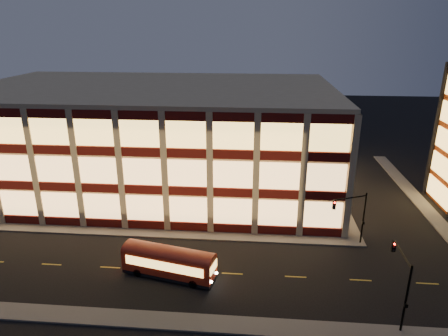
{
  "coord_description": "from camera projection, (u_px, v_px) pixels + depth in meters",
  "views": [
    {
      "loc": [
        12.02,
        -38.42,
        22.4
      ],
      "look_at": [
        7.99,
        8.0,
        5.68
      ],
      "focal_mm": 32.0,
      "sensor_mm": 36.0,
      "label": 1
    }
  ],
  "objects": [
    {
      "name": "sidewalk_tower_west",
      "position": [
        408.0,
        189.0,
        57.72
      ],
      "size": [
        2.0,
        30.0,
        0.15
      ],
      "primitive_type": "cube",
      "color": "#514F4C",
      "rests_on": "ground"
    },
    {
      "name": "traffic_signal_near",
      "position": [
        402.0,
        275.0,
        30.92
      ],
      "size": [
        0.32,
        4.45,
        6.0
      ],
      "color": "black",
      "rests_on": "ground"
    },
    {
      "name": "sidewalk_office_south",
      "position": [
        123.0,
        232.0,
        45.73
      ],
      "size": [
        54.0,
        2.0,
        0.15
      ],
      "primitive_type": "cube",
      "color": "#514F4C",
      "rests_on": "ground"
    },
    {
      "name": "sidewalk_office_east",
      "position": [
        331.0,
        186.0,
        58.61
      ],
      "size": [
        2.0,
        30.0,
        0.15
      ],
      "primitive_type": "cube",
      "color": "#514F4C",
      "rests_on": "ground"
    },
    {
      "name": "ground",
      "position": [
        147.0,
        238.0,
        44.57
      ],
      "size": [
        200.0,
        200.0,
        0.0
      ],
      "primitive_type": "plane",
      "color": "black",
      "rests_on": "ground"
    },
    {
      "name": "office_building",
      "position": [
        155.0,
        135.0,
        58.22
      ],
      "size": [
        50.45,
        30.45,
        14.5
      ],
      "color": "tan",
      "rests_on": "ground"
    },
    {
      "name": "sidewalk_near",
      "position": [
        104.0,
        317.0,
        32.35
      ],
      "size": [
        100.0,
        2.0,
        0.15
      ],
      "primitive_type": "cube",
      "color": "#514F4C",
      "rests_on": "ground"
    },
    {
      "name": "traffic_signal_far",
      "position": [
        353.0,
        211.0,
        41.6
      ],
      "size": [
        3.79,
        1.87,
        6.0
      ],
      "color": "black",
      "rests_on": "ground"
    },
    {
      "name": "trolley_bus",
      "position": [
        169.0,
        261.0,
        37.25
      ],
      "size": [
        9.09,
        4.14,
        2.99
      ],
      "rotation": [
        0.0,
        0.0,
        -0.23
      ],
      "color": "maroon",
      "rests_on": "ground"
    }
  ]
}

